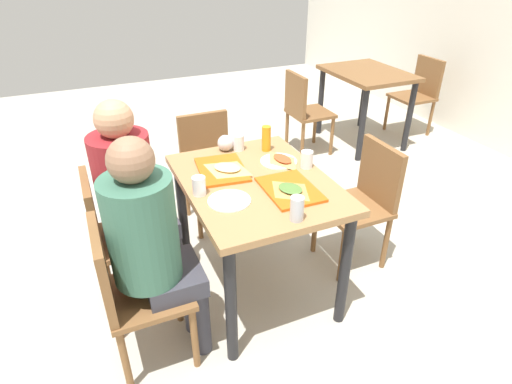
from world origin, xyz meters
The scene contains 24 objects.
ground_plane centered at (0.00, 0.00, -0.01)m, with size 10.00×10.00×0.02m, color #B2AD9E.
main_table centered at (0.00, 0.00, 0.66)m, with size 1.02×0.78×0.78m.
chair_near_left centered at (-0.26, -0.77, 0.48)m, with size 0.40×0.40×0.83m.
chair_near_right centered at (0.26, -0.77, 0.48)m, with size 0.40×0.40×0.83m.
chair_far_side centered at (0.00, 0.77, 0.48)m, with size 0.40×0.40×0.83m.
chair_left_end centered at (-0.90, 0.00, 0.48)m, with size 0.40×0.40×0.83m.
person_in_red centered at (-0.26, -0.64, 0.73)m, with size 0.32×0.42×1.24m.
person_in_brown_jacket centered at (0.26, -0.64, 0.73)m, with size 0.32×0.42×1.24m.
tray_red_near centered at (-0.18, -0.14, 0.78)m, with size 0.36×0.26×0.02m, color #D85914.
tray_red_far centered at (0.18, 0.12, 0.78)m, with size 0.36×0.26×0.02m, color #D85914.
paper_plate_center centered at (-0.15, 0.21, 0.78)m, with size 0.22×0.22×0.01m, color white.
paper_plate_near_edge centered at (0.15, -0.21, 0.78)m, with size 0.22×0.22×0.01m, color white.
pizza_slice_a centered at (-0.15, -0.11, 0.80)m, with size 0.28×0.28×0.02m.
pizza_slice_b centered at (0.21, 0.11, 0.80)m, with size 0.24×0.21×0.02m.
pizza_slice_c centered at (-0.14, 0.23, 0.79)m, with size 0.22×0.14×0.02m.
plastic_cup_a centered at (-0.03, 0.33, 0.83)m, with size 0.07×0.07×0.10m, color white.
plastic_cup_b centered at (0.03, -0.33, 0.83)m, with size 0.07×0.07×0.10m, color white.
plastic_cup_c centered at (-0.41, 0.06, 0.83)m, with size 0.07×0.07×0.10m, color white.
soda_can centered at (0.44, 0.02, 0.84)m, with size 0.07×0.07×0.12m, color #B7BCC6.
condiment_bottle centered at (-0.33, 0.21, 0.86)m, with size 0.06×0.06×0.16m, color orange.
foil_bundle centered at (-0.44, -0.02, 0.83)m, with size 0.10×0.10×0.10m, color silver.
background_table centered at (-1.67, 1.98, 0.64)m, with size 0.90×0.70×0.78m.
background_chair_near centered at (-1.67, 1.24, 0.48)m, with size 0.40×0.40×0.83m.
background_chair_far centered at (-1.67, 2.71, 0.48)m, with size 0.40×0.40×0.83m.
Camera 1 is at (1.90, -0.83, 1.91)m, focal length 29.98 mm.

